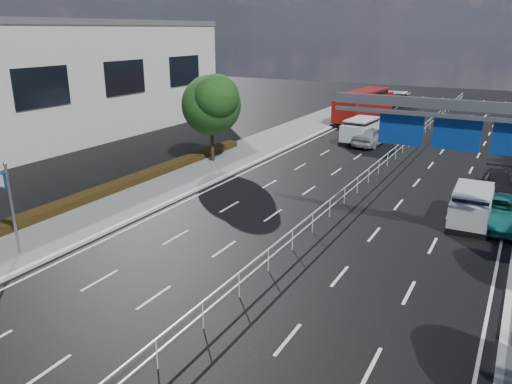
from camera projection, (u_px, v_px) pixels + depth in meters
The scene contains 16 objects.
ground at pixel (216, 317), 17.60m from camera, with size 160.00×160.00×0.00m, color black.
sidewalk_near at pixel (5, 249), 22.82m from camera, with size 5.00×140.00×0.14m, color slate.
kerb_near at pixel (42, 261), 21.68m from camera, with size 0.25×140.00×0.15m, color silver.
median_fence at pixel (385, 161), 36.19m from camera, with size 0.05×85.00×1.02m.
hedge_near at pixel (64, 205), 27.72m from camera, with size 1.00×36.00×0.44m, color black.
toilet_sign at pixel (3, 192), 21.68m from camera, with size 1.62×0.18×4.34m.
overhead_gantry at pixel (475, 130), 21.16m from camera, with size 10.24×0.38×7.45m.
near_building at pixel (44, 84), 44.73m from camera, with size 12.00×38.00×10.00m, color beige.
near_tree_back at pixel (212, 101), 36.59m from camera, with size 4.84×4.51×6.69m.
white_minivan at pixel (361, 131), 44.40m from camera, with size 2.52×5.09×2.15m.
red_bus at pixel (364, 105), 54.53m from camera, with size 3.70×11.40×3.35m.
near_car_silver at pixel (370, 136), 43.23m from camera, with size 1.95×4.84×1.65m, color #9B9EA2.
near_car_dark at pixel (400, 100), 66.04m from camera, with size 1.67×4.78×1.58m, color black.
silver_minivan at pixel (471, 206), 25.91m from camera, with size 2.00×4.53×1.87m.
parked_car_teal at pixel (502, 212), 25.67m from camera, with size 2.41×5.23×1.45m, color teal.
parked_car_dark at pixel (497, 182), 30.78m from camera, with size 1.85×4.56×1.32m, color black.
Camera 1 is at (8.60, -12.79, 9.67)m, focal length 35.00 mm.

